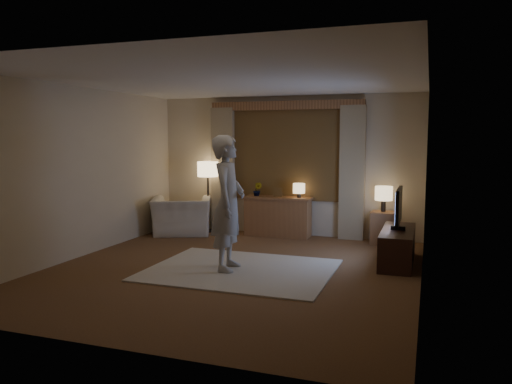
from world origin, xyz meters
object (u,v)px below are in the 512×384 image
at_px(armchair, 182,216).
at_px(tv_stand, 398,247).
at_px(side_table, 383,228).
at_px(sideboard, 278,217).
at_px(person, 228,203).

height_order(armchair, tv_stand, armchair).
bearing_deg(side_table, sideboard, 178.50).
height_order(armchair, person, person).
distance_m(side_table, person, 3.17).
bearing_deg(sideboard, armchair, -166.44).
distance_m(tv_stand, person, 2.57).
relative_size(armchair, side_table, 1.93).
height_order(sideboard, side_table, sideboard).
bearing_deg(tv_stand, sideboard, 148.58).
relative_size(armchair, person, 0.58).
bearing_deg(armchair, sideboard, 170.51).
bearing_deg(sideboard, side_table, -1.50).
height_order(sideboard, tv_stand, sideboard).
bearing_deg(person, sideboard, -6.02).
height_order(armchair, side_table, armchair).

